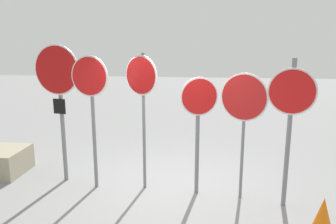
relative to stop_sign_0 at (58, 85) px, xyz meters
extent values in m
plane|color=gray|center=(2.13, -0.24, -1.96)|extent=(40.00, 40.00, 0.00)
cylinder|color=slate|center=(0.01, 0.05, -0.67)|extent=(0.08, 0.08, 2.59)
cylinder|color=white|center=(0.00, -0.01, 0.28)|extent=(0.95, 0.20, 0.96)
cylinder|color=#AD0F0F|center=(-0.01, -0.03, 0.28)|extent=(0.89, 0.19, 0.90)
cube|color=black|center=(0.00, -0.01, -0.42)|extent=(0.25, 0.07, 0.29)
cylinder|color=slate|center=(0.73, -0.20, -0.74)|extent=(0.07, 0.07, 2.45)
cylinder|color=white|center=(0.72, -0.26, 0.20)|extent=(0.73, 0.18, 0.74)
cylinder|color=red|center=(0.72, -0.28, 0.20)|extent=(0.67, 0.17, 0.68)
cylinder|color=slate|center=(1.67, -0.13, -0.67)|extent=(0.06, 0.06, 2.58)
cylinder|color=white|center=(1.65, -0.18, 0.21)|extent=(0.64, 0.38, 0.72)
cylinder|color=#AD0F0F|center=(1.64, -0.19, 0.21)|extent=(0.58, 0.35, 0.66)
cylinder|color=slate|center=(2.67, -0.25, -0.89)|extent=(0.07, 0.07, 2.15)
cylinder|color=white|center=(2.69, -0.30, -0.13)|extent=(0.66, 0.22, 0.68)
cylinder|color=red|center=(2.69, -0.32, -0.13)|extent=(0.60, 0.21, 0.62)
cylinder|color=slate|center=(3.47, -0.33, -0.84)|extent=(0.05, 0.05, 2.24)
cylinder|color=white|center=(3.44, -0.38, -0.11)|extent=(0.76, 0.37, 0.83)
cylinder|color=red|center=(3.44, -0.40, -0.11)|extent=(0.71, 0.34, 0.77)
cylinder|color=slate|center=(4.18, -0.56, -0.70)|extent=(0.08, 0.08, 2.52)
cylinder|color=white|center=(4.16, -0.62, 0.03)|extent=(0.74, 0.24, 0.76)
cylinder|color=red|center=(4.15, -0.63, 0.03)|extent=(0.68, 0.22, 0.70)
cone|color=orange|center=(4.48, -1.52, -1.63)|extent=(0.36, 0.36, 0.61)
camera|label=1|loc=(2.76, -5.94, 0.81)|focal=35.00mm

